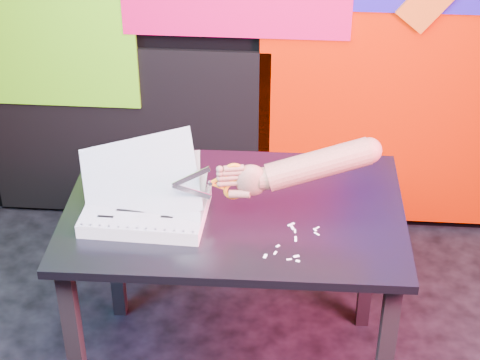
{
  "coord_description": "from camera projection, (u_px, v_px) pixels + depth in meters",
  "views": [
    {
      "loc": [
        0.02,
        -1.69,
        2.22
      ],
      "look_at": [
        -0.15,
        0.46,
        0.87
      ],
      "focal_mm": 60.0,
      "sensor_mm": 36.0,
      "label": 1
    }
  ],
  "objects": [
    {
      "name": "backdrop",
      "position": [
        310.0,
        36.0,
        3.33
      ],
      "size": [
        2.88,
        0.05,
        2.08
      ],
      "color": "red",
      "rests_on": "ground"
    },
    {
      "name": "hand_forearm",
      "position": [
        307.0,
        167.0,
        2.48
      ],
      "size": [
        0.5,
        0.15,
        0.18
      ],
      "rotation": [
        0.0,
        0.0,
        0.2
      ],
      "color": "#A66152",
      "rests_on": "work_table"
    },
    {
      "name": "paper_clippings",
      "position": [
        293.0,
        241.0,
        2.47
      ],
      "size": [
        0.17,
        0.2,
        0.0
      ],
      "color": "white",
      "rests_on": "work_table"
    },
    {
      "name": "scissors",
      "position": [
        229.0,
        182.0,
        2.48
      ],
      "size": [
        0.22,
        0.05,
        0.13
      ],
      "rotation": [
        0.0,
        0.0,
        0.2
      ],
      "color": "silver",
      "rests_on": "printout_stack"
    },
    {
      "name": "room",
      "position": [
        289.0,
        114.0,
        1.89
      ],
      "size": [
        3.01,
        3.01,
        2.71
      ],
      "color": "black",
      "rests_on": "ground"
    },
    {
      "name": "work_table",
      "position": [
        235.0,
        232.0,
        2.68
      ],
      "size": [
        1.12,
        0.76,
        0.75
      ],
      "rotation": [
        0.0,
        0.0,
        0.02
      ],
      "color": "#272525",
      "rests_on": "ground"
    },
    {
      "name": "printout_stack",
      "position": [
        146.0,
        209.0,
        2.57
      ],
      "size": [
        0.43,
        0.3,
        0.29
      ],
      "rotation": [
        0.0,
        0.0,
        -0.03
      ],
      "color": "silver",
      "rests_on": "work_table"
    }
  ]
}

